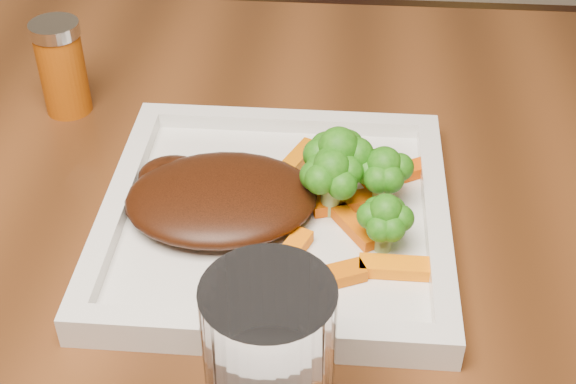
# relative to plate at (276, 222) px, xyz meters

# --- Properties ---
(plate) EXTENTS (0.27, 0.27, 0.01)m
(plate) POSITION_rel_plate_xyz_m (0.00, 0.00, 0.00)
(plate) COLOR white
(plate) RESTS_ON dining_table
(steak) EXTENTS (0.17, 0.14, 0.03)m
(steak) POSITION_rel_plate_xyz_m (-0.04, 0.00, 0.02)
(steak) COLOR #391608
(steak) RESTS_ON plate
(broccoli_0) EXTENTS (0.07, 0.07, 0.07)m
(broccoli_0) POSITION_rel_plate_xyz_m (0.05, 0.03, 0.04)
(broccoli_0) COLOR #116811
(broccoli_0) RESTS_ON plate
(broccoli_1) EXTENTS (0.07, 0.07, 0.06)m
(broccoli_1) POSITION_rel_plate_xyz_m (0.08, 0.02, 0.04)
(broccoli_1) COLOR #1D7112
(broccoli_1) RESTS_ON plate
(broccoli_2) EXTENTS (0.06, 0.06, 0.06)m
(broccoli_2) POSITION_rel_plate_xyz_m (0.08, -0.03, 0.04)
(broccoli_2) COLOR #347513
(broccoli_2) RESTS_ON plate
(broccoli_3) EXTENTS (0.06, 0.06, 0.06)m
(broccoli_3) POSITION_rel_plate_xyz_m (0.04, 0.01, 0.04)
(broccoli_3) COLOR #296E12
(broccoli_3) RESTS_ON plate
(carrot_0) EXTENTS (0.06, 0.04, 0.01)m
(carrot_0) POSITION_rel_plate_xyz_m (0.04, -0.07, 0.01)
(carrot_0) COLOR #CB5903
(carrot_0) RESTS_ON plate
(carrot_1) EXTENTS (0.06, 0.02, 0.01)m
(carrot_1) POSITION_rel_plate_xyz_m (0.10, -0.06, 0.01)
(carrot_1) COLOR orange
(carrot_1) RESTS_ON plate
(carrot_2) EXTENTS (0.03, 0.06, 0.01)m
(carrot_2) POSITION_rel_plate_xyz_m (0.01, -0.05, 0.01)
(carrot_2) COLOR orange
(carrot_2) RESTS_ON plate
(carrot_3) EXTENTS (0.06, 0.04, 0.01)m
(carrot_3) POSITION_rel_plate_xyz_m (0.10, 0.05, 0.01)
(carrot_3) COLOR #D14903
(carrot_3) RESTS_ON plate
(carrot_4) EXTENTS (0.03, 0.05, 0.01)m
(carrot_4) POSITION_rel_plate_xyz_m (0.01, 0.07, 0.01)
(carrot_4) COLOR #D16603
(carrot_4) RESTS_ON plate
(carrot_5) EXTENTS (0.04, 0.05, 0.01)m
(carrot_5) POSITION_rel_plate_xyz_m (0.06, -0.01, 0.01)
(carrot_5) COLOR #D15303
(carrot_5) RESTS_ON plate
(carrot_6) EXTENTS (0.07, 0.03, 0.01)m
(carrot_6) POSITION_rel_plate_xyz_m (0.06, 0.02, 0.01)
(carrot_6) COLOR #D04F03
(carrot_6) RESTS_ON plate
(spice_shaker) EXTENTS (0.04, 0.04, 0.09)m
(spice_shaker) POSITION_rel_plate_xyz_m (-0.21, 0.16, 0.04)
(spice_shaker) COLOR #9D4508
(spice_shaker) RESTS_ON dining_table
(drinking_glass) EXTENTS (0.09, 0.09, 0.12)m
(drinking_glass) POSITION_rel_plate_xyz_m (0.01, -0.19, 0.05)
(drinking_glass) COLOR white
(drinking_glass) RESTS_ON dining_table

